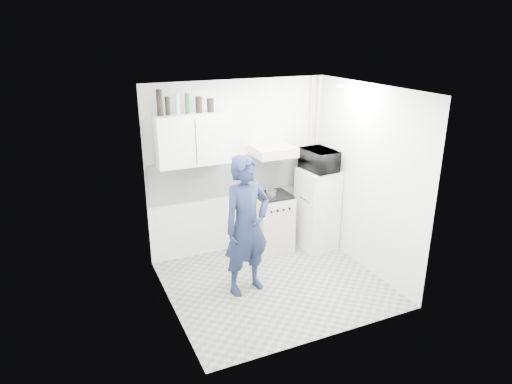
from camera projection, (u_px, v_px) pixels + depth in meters
name	position (u px, v px, depth m)	size (l,w,h in m)	color
floor	(275.00, 284.00, 6.19)	(2.80, 2.80, 0.00)	gray
ceiling	(278.00, 89.00, 5.31)	(2.80, 2.80, 0.00)	white
wall_back	(239.00, 168.00, 6.82)	(2.80, 2.80, 0.00)	silver
wall_left	(167.00, 211.00, 5.20)	(2.60, 2.60, 0.00)	silver
wall_right	(367.00, 180.00, 6.29)	(2.60, 2.60, 0.00)	silver
person	(247.00, 226.00, 5.76)	(0.67, 0.44, 1.83)	#182140
stove	(272.00, 222.00, 7.07)	(0.54, 0.54, 0.87)	beige
fridge	(317.00, 209.00, 7.05)	(0.52, 0.52, 1.27)	white
stove_top	(272.00, 195.00, 6.92)	(0.52, 0.52, 0.03)	black
saucepan	(271.00, 193.00, 6.84)	(0.15, 0.15, 0.09)	silver
microwave	(319.00, 160.00, 6.78)	(0.39, 0.57, 0.32)	black
bottle_a	(159.00, 103.00, 5.86)	(0.08, 0.08, 0.34)	black
bottle_b	(168.00, 106.00, 5.91)	(0.06, 0.06, 0.24)	black
bottle_c	(177.00, 104.00, 5.96)	(0.06, 0.06, 0.26)	#B2B7BC
bottle_d	(187.00, 103.00, 6.01)	(0.06, 0.06, 0.27)	#144C1E
canister_a	(199.00, 105.00, 6.08)	(0.09, 0.09, 0.22)	black
canister_b	(210.00, 105.00, 6.15)	(0.09, 0.09, 0.18)	black
upper_cabinet	(192.00, 139.00, 6.19)	(1.00, 0.35, 0.70)	white
range_hood	(273.00, 151.00, 6.69)	(0.60, 0.50, 0.14)	beige
backsplash	(239.00, 175.00, 6.84)	(2.74, 0.03, 0.60)	white
pipe_a	(316.00, 160.00, 7.25)	(0.05, 0.05, 2.60)	beige
pipe_b	(310.00, 160.00, 7.21)	(0.04, 0.04, 2.60)	beige
ceiling_spot_fixture	(340.00, 86.00, 5.88)	(0.10, 0.10, 0.02)	white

